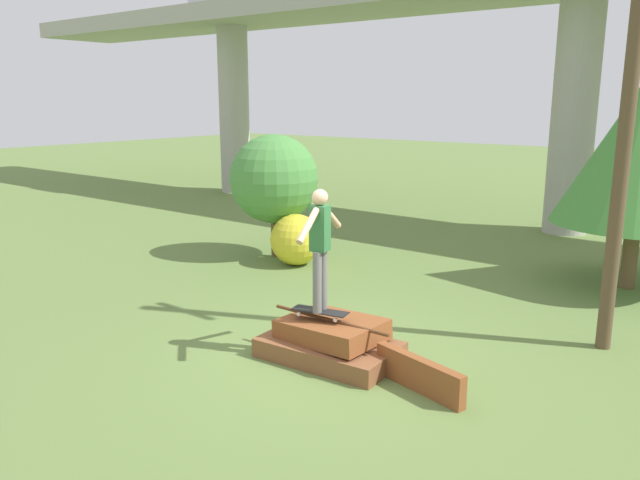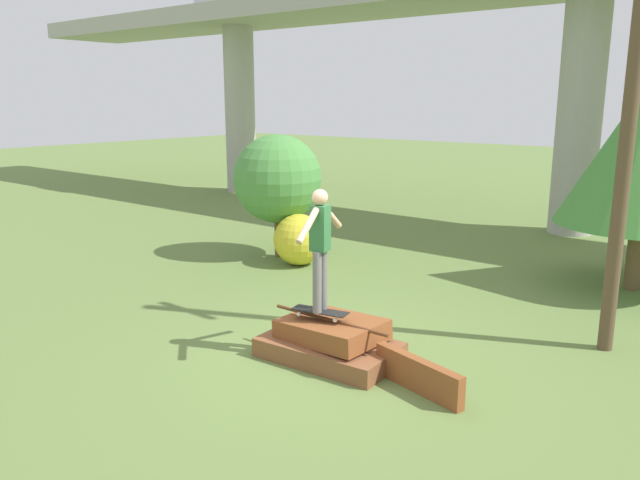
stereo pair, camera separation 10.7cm
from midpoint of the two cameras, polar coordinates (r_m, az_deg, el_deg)
The scene contains 9 objects.
ground_plane at distance 8.61m, azimuth 0.49°, elevation -10.77°, with size 80.00×80.00×0.00m, color olive.
scrap_pile at distance 8.54m, azimuth 0.58°, elevation -9.24°, with size 1.89×1.19×0.58m.
scrap_plank_loose at distance 7.75m, azimuth 8.63°, elevation -12.06°, with size 1.33×0.46×0.41m.
skateboard at distance 8.42m, azimuth -0.37°, elevation -6.54°, with size 0.81×0.38×0.09m.
skater at distance 8.15m, azimuth -0.38°, elevation -0.12°, with size 0.34×1.21×1.64m.
highway_overpass at distance 17.41m, azimuth 22.78°, elevation 19.16°, with size 44.00×3.45×6.58m.
utility_pole at distance 9.18m, azimuth 26.37°, elevation 14.03°, with size 1.30×0.20×7.44m.
tree_behind_right at distance 13.62m, azimuth -4.45°, elevation 5.58°, with size 1.93×1.93×2.70m.
bush_yellow_flowering at distance 13.11m, azimuth -2.45°, elevation 0.03°, with size 1.08×1.08×1.08m.
Camera 1 is at (4.71, -6.32, 3.45)m, focal length 35.00 mm.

